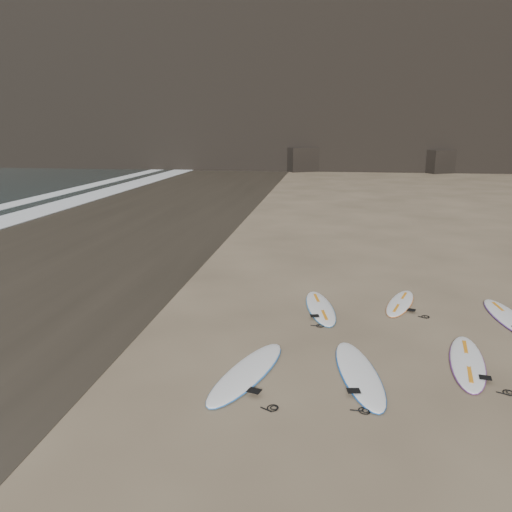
# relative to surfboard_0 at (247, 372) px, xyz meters

# --- Properties ---
(ground) EXTENTS (240.00, 240.00, 0.00)m
(ground) POSITION_rel_surfboard_0_xyz_m (4.35, 1.02, -0.05)
(ground) COLOR #897559
(ground) RESTS_ON ground
(wet_sand) EXTENTS (12.00, 200.00, 0.01)m
(wet_sand) POSITION_rel_surfboard_0_xyz_m (-8.65, 11.02, -0.05)
(wet_sand) COLOR #383026
(wet_sand) RESTS_ON ground
(surfboard_0) EXTENTS (1.46, 2.82, 0.10)m
(surfboard_0) POSITION_rel_surfboard_0_xyz_m (0.00, 0.00, 0.00)
(surfboard_0) COLOR white
(surfboard_0) RESTS_ON ground
(surfboard_1) EXTENTS (1.11, 2.79, 0.10)m
(surfboard_1) POSITION_rel_surfboard_0_xyz_m (2.04, 0.25, -0.00)
(surfboard_1) COLOR white
(surfboard_1) RESTS_ON ground
(surfboard_2) EXTENTS (1.05, 2.61, 0.09)m
(surfboard_2) POSITION_rel_surfboard_0_xyz_m (4.14, 1.02, -0.00)
(surfboard_2) COLOR white
(surfboard_2) RESTS_ON ground
(surfboard_5) EXTENTS (1.04, 2.60, 0.09)m
(surfboard_5) POSITION_rel_surfboard_0_xyz_m (1.28, 3.65, -0.00)
(surfboard_5) COLOR white
(surfboard_5) RESTS_ON ground
(surfboard_6) EXTENTS (1.21, 2.28, 0.08)m
(surfboard_6) POSITION_rel_surfboard_0_xyz_m (3.32, 4.30, -0.01)
(surfboard_6) COLOR white
(surfboard_6) RESTS_ON ground
(surfboard_7) EXTENTS (0.81, 2.66, 0.09)m
(surfboard_7) POSITION_rel_surfboard_0_xyz_m (5.74, 3.58, -0.00)
(surfboard_7) COLOR white
(surfboard_7) RESTS_ON ground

